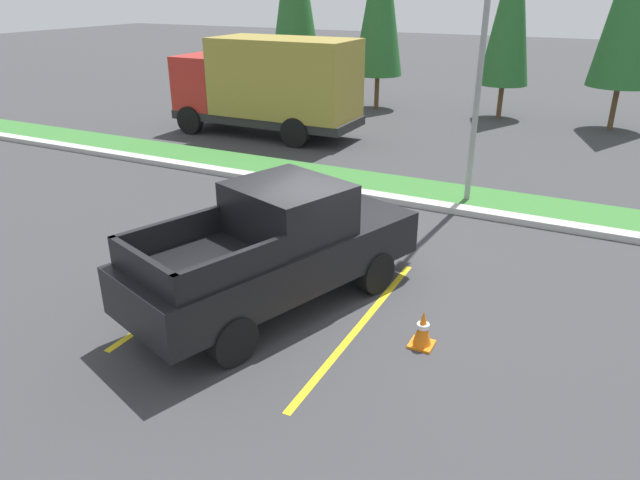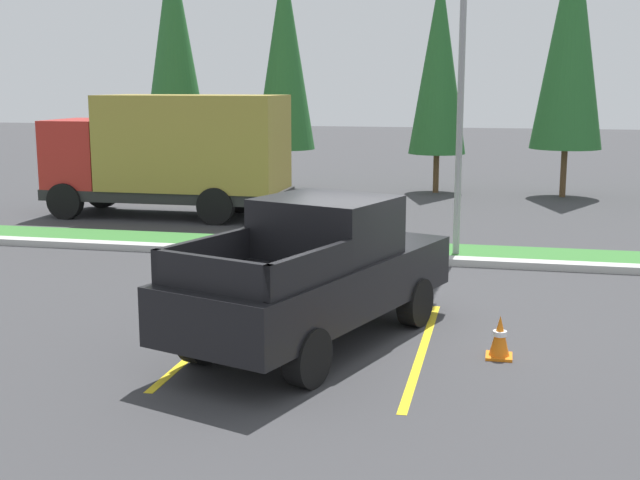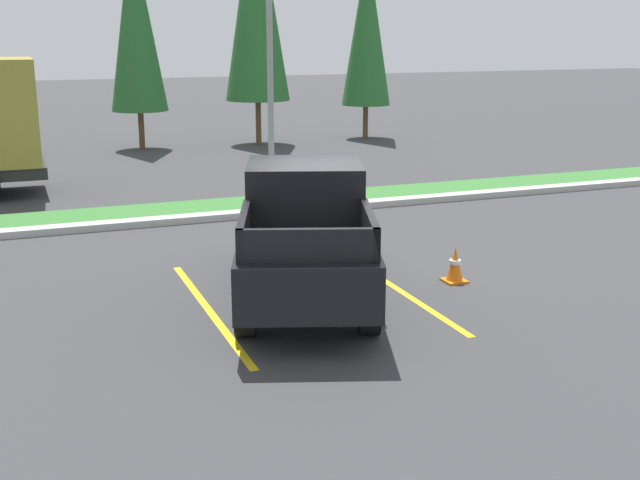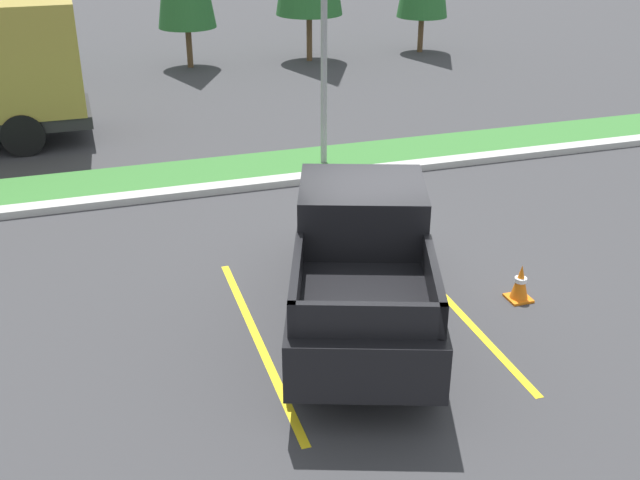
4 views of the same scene
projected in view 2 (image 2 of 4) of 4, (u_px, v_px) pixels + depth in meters
ground_plane at (369, 330)px, 12.72m from camera, size 120.00×120.00×0.00m
parking_line_near at (215, 336)px, 12.42m from camera, size 0.12×4.80×0.01m
parking_line_far at (422, 350)px, 11.76m from camera, size 0.12×4.80×0.01m
curb_strip at (407, 259)px, 17.50m from camera, size 56.00×0.40×0.15m
grass_median at (413, 251)px, 18.57m from camera, size 56.00×1.80×0.06m
pickup_truck_main at (318, 272)px, 11.94m from camera, size 3.50×5.55×2.10m
cargo_truck_distant at (172, 151)px, 23.28m from camera, size 6.80×2.51×3.40m
street_light at (461, 57)px, 17.25m from camera, size 0.24×1.49×7.38m
cypress_tree_leftmost at (174, 42)px, 29.43m from camera, size 2.28×2.28×8.75m
cypress_tree_left_inner at (284, 54)px, 28.65m from camera, size 2.09×2.09×8.02m
cypress_tree_center at (439, 62)px, 27.94m from camera, size 1.95×1.95×7.49m
cypress_tree_right_inner at (571, 34)px, 26.66m from camera, size 2.32×2.32×8.92m
traffic_cone at (500, 337)px, 11.38m from camera, size 0.36×0.36×0.60m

